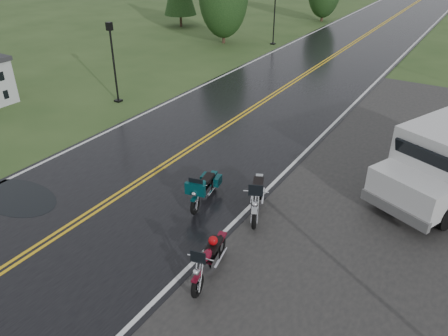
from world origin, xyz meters
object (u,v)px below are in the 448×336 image
at_px(motorcycle_teal, 195,199).
at_px(motorcycle_silver, 255,210).
at_px(motorcycle_red, 197,278).
at_px(van_white, 392,164).
at_px(lamp_post_near_left, 114,63).
at_px(lamp_post_far_left, 274,18).

height_order(motorcycle_teal, motorcycle_silver, motorcycle_silver).
xyz_separation_m(motorcycle_red, van_white, (2.58, 6.44, 0.64)).
bearing_deg(lamp_post_near_left, lamp_post_far_left, 85.54).
xyz_separation_m(motorcycle_silver, lamp_post_far_left, (-9.24, 19.99, 1.17)).
height_order(van_white, lamp_post_far_left, lamp_post_far_left).
height_order(lamp_post_near_left, lamp_post_far_left, lamp_post_near_left).
relative_size(motorcycle_teal, motorcycle_silver, 0.87).
bearing_deg(motorcycle_red, lamp_post_near_left, 129.47).
xyz_separation_m(motorcycle_red, motorcycle_teal, (-1.90, 2.61, -0.02)).
bearing_deg(motorcycle_silver, motorcycle_red, -111.29).
relative_size(motorcycle_red, motorcycle_teal, 1.04).
height_order(motorcycle_red, van_white, van_white).
bearing_deg(lamp_post_far_left, motorcycle_teal, -69.79).
distance_m(motorcycle_red, lamp_post_far_left, 24.77).
relative_size(motorcycle_red, van_white, 0.32).
bearing_deg(motorcycle_teal, motorcycle_silver, -2.69).
bearing_deg(motorcycle_red, lamp_post_far_left, 100.43).
relative_size(lamp_post_near_left, lamp_post_far_left, 1.03).
xyz_separation_m(motorcycle_teal, van_white, (4.48, 3.83, 0.66)).
bearing_deg(lamp_post_near_left, motorcycle_red, -38.71).
bearing_deg(lamp_post_near_left, van_white, -8.59).
relative_size(motorcycle_red, motorcycle_silver, 0.90).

